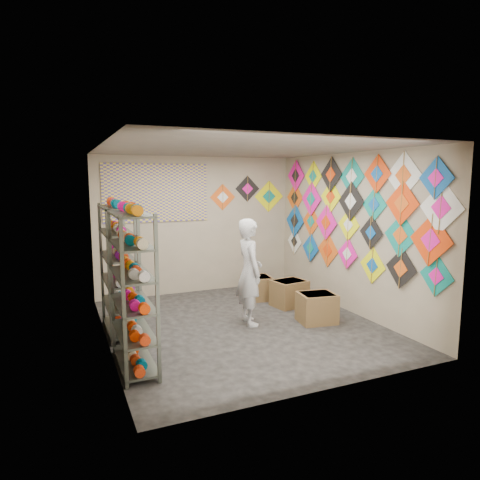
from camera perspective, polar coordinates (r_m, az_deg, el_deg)
name	(u,v)px	position (r m, az deg, el deg)	size (l,w,h in m)	color
ground	(242,325)	(6.80, 0.23, -11.29)	(4.50, 4.50, 0.00)	black
room_walls	(242,220)	(6.44, 0.24, 2.64)	(4.50, 4.50, 4.50)	tan
shelf_rack_front	(133,291)	(5.26, -14.11, -6.57)	(0.40, 1.10, 1.90)	#4C5147
shelf_rack_back	(118,270)	(6.51, -15.96, -3.80)	(0.40, 1.10, 1.90)	#4C5147
string_spools	(124,272)	(5.86, -15.17, -4.13)	(0.12, 2.36, 0.12)	#FF0DA6
kite_wall_display	(350,214)	(7.43, 14.50, 3.42)	(0.06, 4.34, 2.05)	#0E8B7D
back_wall_kites	(250,194)	(8.93, 1.35, 6.09)	(1.65, 0.02, 0.77)	orange
poster	(156,193)	(8.30, -11.10, 6.18)	(2.00, 0.01, 1.10)	#514495
shopkeeper	(249,272)	(6.66, 1.26, -4.26)	(0.45, 0.64, 1.66)	silver
carton_a	(317,308)	(6.98, 10.20, -8.89)	(0.56, 0.47, 0.47)	brown
carton_b	(289,293)	(7.76, 6.59, -7.06)	(0.57, 0.47, 0.47)	brown
carton_c	(259,288)	(8.16, 2.49, -6.38)	(0.45, 0.50, 0.44)	brown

